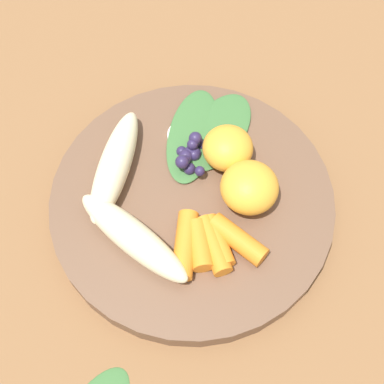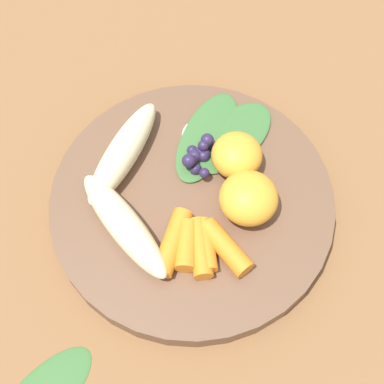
{
  "view_description": "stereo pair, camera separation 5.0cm",
  "coord_description": "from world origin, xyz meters",
  "px_view_note": "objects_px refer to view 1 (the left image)",
  "views": [
    {
      "loc": [
        0.08,
        -0.22,
        0.48
      ],
      "look_at": [
        0.0,
        0.0,
        0.03
      ],
      "focal_mm": 49.31,
      "sensor_mm": 36.0,
      "label": 1
    },
    {
      "loc": [
        0.12,
        -0.2,
        0.48
      ],
      "look_at": [
        0.0,
        0.0,
        0.03
      ],
      "focal_mm": 49.31,
      "sensor_mm": 36.0,
      "label": 2
    }
  ],
  "objects_px": {
    "banana_peeled_right": "(113,169)",
    "banana_peeled_left": "(133,237)",
    "orange_segment_near": "(228,148)",
    "bowl": "(192,202)"
  },
  "relations": [
    {
      "from": "banana_peeled_right",
      "to": "banana_peeled_left",
      "type": "bearing_deg",
      "value": 30.68
    },
    {
      "from": "banana_peeled_left",
      "to": "orange_segment_near",
      "type": "distance_m",
      "value": 0.13
    },
    {
      "from": "banana_peeled_right",
      "to": "orange_segment_near",
      "type": "height_order",
      "value": "orange_segment_near"
    },
    {
      "from": "bowl",
      "to": "banana_peeled_left",
      "type": "xyz_separation_m",
      "value": [
        -0.03,
        -0.06,
        0.03
      ]
    },
    {
      "from": "banana_peeled_left",
      "to": "banana_peeled_right",
      "type": "xyz_separation_m",
      "value": [
        -0.05,
        0.06,
        0.0
      ]
    },
    {
      "from": "bowl",
      "to": "banana_peeled_right",
      "type": "bearing_deg",
      "value": -177.16
    },
    {
      "from": "banana_peeled_left",
      "to": "banana_peeled_right",
      "type": "distance_m",
      "value": 0.08
    },
    {
      "from": "bowl",
      "to": "banana_peeled_left",
      "type": "distance_m",
      "value": 0.08
    },
    {
      "from": "bowl",
      "to": "banana_peeled_left",
      "type": "height_order",
      "value": "banana_peeled_left"
    },
    {
      "from": "orange_segment_near",
      "to": "banana_peeled_right",
      "type": "bearing_deg",
      "value": -149.66
    }
  ]
}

